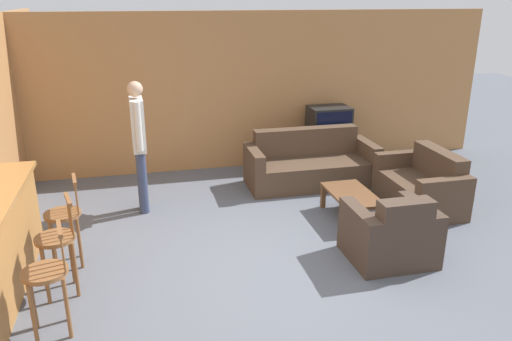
% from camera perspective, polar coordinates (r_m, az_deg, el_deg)
% --- Properties ---
extents(ground_plane, '(24.00, 24.00, 0.00)m').
position_cam_1_polar(ground_plane, '(5.58, 2.97, -11.07)').
color(ground_plane, '#565B66').
extents(wall_back, '(9.40, 0.08, 2.60)m').
position_cam_1_polar(wall_back, '(8.41, -3.75, 8.90)').
color(wall_back, '#B27A47').
rests_on(wall_back, ground_plane).
extents(bar_chair_near, '(0.45, 0.45, 1.00)m').
position_cam_1_polar(bar_chair_near, '(4.71, -22.71, -11.37)').
color(bar_chair_near, brown).
rests_on(bar_chair_near, ground_plane).
extents(bar_chair_mid, '(0.46, 0.46, 1.00)m').
position_cam_1_polar(bar_chair_mid, '(5.27, -21.73, -7.85)').
color(bar_chair_mid, brown).
rests_on(bar_chair_mid, ground_plane).
extents(bar_chair_far, '(0.44, 0.44, 1.00)m').
position_cam_1_polar(bar_chair_far, '(5.79, -21.02, -5.29)').
color(bar_chair_far, brown).
rests_on(bar_chair_far, ground_plane).
extents(couch_far, '(2.00, 0.84, 0.84)m').
position_cam_1_polar(couch_far, '(7.88, 6.20, 0.58)').
color(couch_far, '#4C3828').
rests_on(couch_far, ground_plane).
extents(armchair_near, '(0.90, 0.80, 0.82)m').
position_cam_1_polar(armchair_near, '(5.80, 15.16, -7.15)').
color(armchair_near, '#423328').
rests_on(armchair_near, ground_plane).
extents(loveseat_right, '(0.77, 1.35, 0.81)m').
position_cam_1_polar(loveseat_right, '(7.37, 18.43, -1.71)').
color(loveseat_right, '#4C3828').
rests_on(loveseat_right, ground_plane).
extents(coffee_table, '(0.54, 0.95, 0.36)m').
position_cam_1_polar(coffee_table, '(6.71, 10.89, -2.99)').
color(coffee_table, brown).
rests_on(coffee_table, ground_plane).
extents(tv_unit, '(1.16, 0.51, 0.51)m').
position_cam_1_polar(tv_unit, '(8.74, 8.15, 2.10)').
color(tv_unit, '#513823').
rests_on(tv_unit, ground_plane).
extents(tv, '(0.68, 0.51, 0.54)m').
position_cam_1_polar(tv, '(8.60, 8.32, 5.45)').
color(tv, black).
rests_on(tv, tv_unit).
extents(person_by_window, '(0.20, 0.54, 1.79)m').
position_cam_1_polar(person_by_window, '(6.79, -13.24, 3.50)').
color(person_by_window, '#384260').
rests_on(person_by_window, ground_plane).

